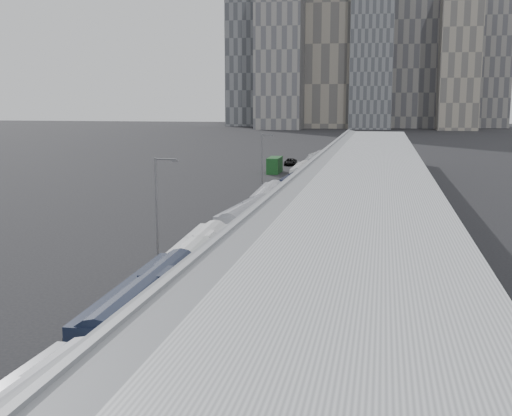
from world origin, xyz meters
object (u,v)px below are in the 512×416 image
(bus_4, at_px, (269,205))
(shipping_container, at_px, (275,165))
(bus_2, at_px, (198,266))
(street_lamp_near, at_px, (159,203))
(bus_8, at_px, (320,161))
(bus_3, at_px, (248,225))
(suv, at_px, (290,162))
(bus_6, at_px, (302,178))
(bus_7, at_px, (315,168))
(bus_1, at_px, (147,320))
(bus_5, at_px, (293,190))
(street_lamp_far, at_px, (263,155))

(bus_4, xyz_separation_m, shipping_container, (-7.17, 46.68, -0.06))
(bus_2, bearing_deg, street_lamp_near, 125.81)
(bus_2, bearing_deg, bus_8, 86.21)
(bus_8, height_order, shipping_container, bus_8)
(bus_3, distance_m, suv, 75.10)
(bus_4, xyz_separation_m, bus_8, (0.54, 56.49, -0.06))
(bus_4, relative_size, bus_8, 1.03)
(bus_2, xyz_separation_m, bus_8, (0.66, 85.35, -0.11))
(bus_6, distance_m, bus_7, 14.20)
(bus_4, distance_m, bus_8, 56.49)
(street_lamp_near, bearing_deg, suv, 90.61)
(bus_1, bearing_deg, bus_3, 88.72)
(bus_6, height_order, street_lamp_near, street_lamp_near)
(bus_5, height_order, street_lamp_far, street_lamp_far)
(bus_1, distance_m, bus_3, 28.12)
(bus_5, bearing_deg, bus_2, -88.05)
(bus_4, xyz_separation_m, bus_6, (0.50, 27.11, 0.03))
(bus_4, relative_size, bus_6, 0.99)
(suv, bearing_deg, bus_1, -88.86)
(bus_5, relative_size, bus_7, 0.92)
(street_lamp_near, bearing_deg, bus_4, 76.40)
(bus_7, xyz_separation_m, street_lamp_near, (-6.40, -63.65, 3.45))
(bus_8, xyz_separation_m, street_lamp_far, (-6.78, -26.57, 3.29))
(bus_3, bearing_deg, bus_1, -84.91)
(bus_7, bearing_deg, bus_6, -94.02)
(bus_7, bearing_deg, bus_4, -93.42)
(bus_8, bearing_deg, street_lamp_near, -88.60)
(bus_8, xyz_separation_m, shipping_container, (-7.70, -9.81, -0.00))
(bus_6, relative_size, street_lamp_near, 1.45)
(bus_1, height_order, street_lamp_far, street_lamp_far)
(bus_3, bearing_deg, bus_2, -86.77)
(bus_7, relative_size, shipping_container, 2.11)
(bus_1, bearing_deg, bus_8, 88.10)
(street_lamp_far, bearing_deg, bus_1, -84.55)
(bus_2, xyz_separation_m, suv, (-6.19, 90.71, -0.87))
(shipping_container, bearing_deg, street_lamp_far, -87.49)
(bus_3, relative_size, bus_6, 1.02)
(bus_4, bearing_deg, bus_5, 83.03)
(bus_1, relative_size, bus_2, 1.07)
(bus_1, bearing_deg, bus_7, 87.78)
(bus_1, height_order, bus_4, bus_1)
(bus_5, xyz_separation_m, suv, (-7.31, 48.70, -0.79))
(bus_3, bearing_deg, street_lamp_far, 103.04)
(bus_4, bearing_deg, street_lamp_far, 99.15)
(bus_2, bearing_deg, bus_6, 86.02)
(bus_1, distance_m, bus_7, 82.37)
(suv, bearing_deg, bus_4, -86.84)
(bus_5, bearing_deg, bus_4, -90.88)
(bus_1, relative_size, bus_6, 1.10)
(bus_5, relative_size, shipping_container, 1.93)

